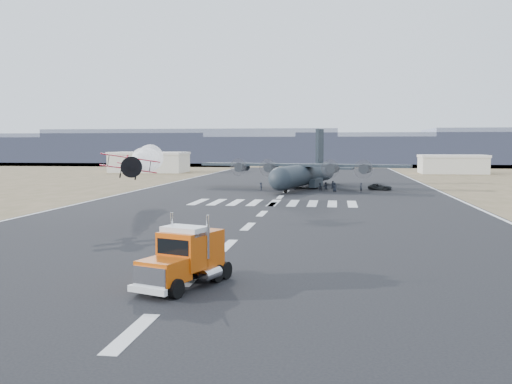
% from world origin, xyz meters
% --- Properties ---
extents(ground, '(500.00, 500.00, 0.00)m').
position_xyz_m(ground, '(0.00, 0.00, 0.00)').
color(ground, black).
rests_on(ground, ground).
extents(scrub_far, '(500.00, 80.00, 0.00)m').
position_xyz_m(scrub_far, '(0.00, 230.00, 0.00)').
color(scrub_far, brown).
rests_on(scrub_far, ground).
extents(runway_markings, '(60.00, 260.00, 0.01)m').
position_xyz_m(runway_markings, '(0.00, 60.00, 0.01)').
color(runway_markings, silver).
rests_on(runway_markings, ground).
extents(ridge_seg_b, '(150.00, 50.00, 15.00)m').
position_xyz_m(ridge_seg_b, '(-130.00, 260.00, 7.50)').
color(ridge_seg_b, slate).
rests_on(ridge_seg_b, ground).
extents(ridge_seg_c, '(150.00, 50.00, 17.00)m').
position_xyz_m(ridge_seg_c, '(-65.00, 260.00, 8.50)').
color(ridge_seg_c, slate).
rests_on(ridge_seg_c, ground).
extents(ridge_seg_d, '(150.00, 50.00, 13.00)m').
position_xyz_m(ridge_seg_d, '(0.00, 260.00, 6.50)').
color(ridge_seg_d, slate).
rests_on(ridge_seg_d, ground).
extents(ridge_seg_e, '(150.00, 50.00, 15.00)m').
position_xyz_m(ridge_seg_e, '(65.00, 260.00, 7.50)').
color(ridge_seg_e, slate).
rests_on(ridge_seg_e, ground).
extents(hangar_left, '(24.50, 14.50, 6.70)m').
position_xyz_m(hangar_left, '(-52.00, 145.00, 3.41)').
color(hangar_left, beige).
rests_on(hangar_left, ground).
extents(hangar_right, '(20.50, 12.50, 5.90)m').
position_xyz_m(hangar_right, '(46.00, 150.00, 3.01)').
color(hangar_right, beige).
rests_on(hangar_right, ground).
extents(semi_truck, '(5.13, 8.66, 3.83)m').
position_xyz_m(semi_truck, '(0.17, -2.76, 1.88)').
color(semi_truck, black).
rests_on(semi_truck, ground).
extents(aerobatic_biplane, '(6.38, 5.92, 2.89)m').
position_xyz_m(aerobatic_biplane, '(-13.14, 22.67, 6.78)').
color(aerobatic_biplane, red).
extents(smoke_trail, '(7.53, 23.98, 4.01)m').
position_xyz_m(smoke_trail, '(-17.92, 42.74, 6.94)').
color(smoke_trail, white).
extents(transport_aircraft, '(43.36, 35.47, 12.60)m').
position_xyz_m(transport_aircraft, '(3.05, 81.32, 3.25)').
color(transport_aircraft, '#1E272D').
rests_on(transport_aircraft, ground).
extents(support_vehicle, '(5.19, 3.82, 1.31)m').
position_xyz_m(support_vehicle, '(18.24, 78.44, 0.66)').
color(support_vehicle, black).
rests_on(support_vehicle, ground).
extents(crew_a, '(0.56, 0.67, 1.77)m').
position_xyz_m(crew_a, '(14.23, 72.66, 0.89)').
color(crew_a, black).
rests_on(crew_a, ground).
extents(crew_b, '(0.90, 0.82, 1.58)m').
position_xyz_m(crew_b, '(6.40, 73.89, 0.79)').
color(crew_b, black).
rests_on(crew_b, ground).
extents(crew_c, '(0.98, 1.09, 1.57)m').
position_xyz_m(crew_c, '(-5.24, 74.12, 0.78)').
color(crew_c, black).
rests_on(crew_c, ground).
extents(crew_d, '(1.07, 1.17, 1.81)m').
position_xyz_m(crew_d, '(1.27, 76.85, 0.90)').
color(crew_d, black).
rests_on(crew_d, ground).
extents(crew_e, '(0.97, 0.70, 1.82)m').
position_xyz_m(crew_e, '(9.25, 72.66, 0.91)').
color(crew_e, black).
rests_on(crew_e, ground).
extents(crew_f, '(1.84, 1.05, 1.88)m').
position_xyz_m(crew_f, '(-2.98, 77.64, 0.94)').
color(crew_f, black).
rests_on(crew_f, ground).
extents(crew_g, '(0.72, 0.61, 1.86)m').
position_xyz_m(crew_g, '(8.92, 76.78, 0.93)').
color(crew_g, black).
rests_on(crew_g, ground).
extents(crew_h, '(0.95, 0.67, 1.82)m').
position_xyz_m(crew_h, '(7.49, 73.74, 0.91)').
color(crew_h, black).
rests_on(crew_h, ground).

